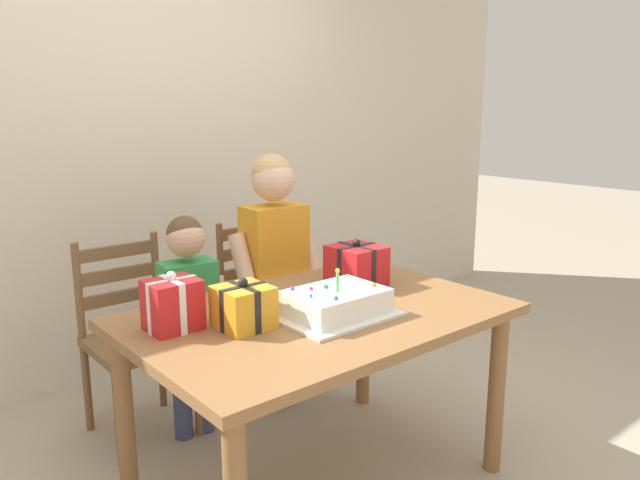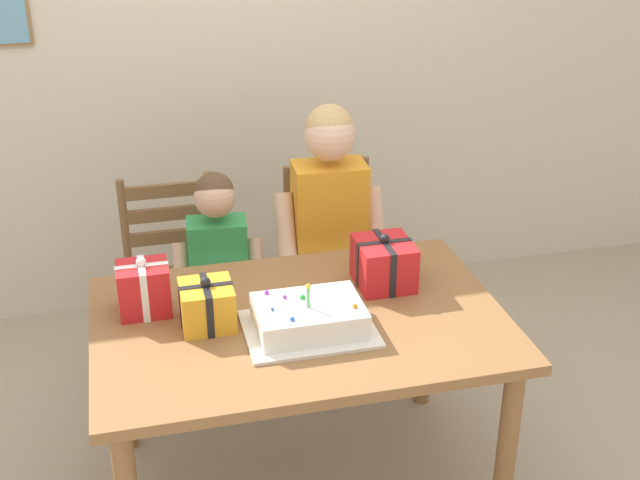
# 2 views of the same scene
# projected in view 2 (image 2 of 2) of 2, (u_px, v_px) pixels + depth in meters

# --- Properties ---
(back_wall) EXTENTS (6.40, 0.11, 2.60)m
(back_wall) POSITION_uv_depth(u_px,v_px,m) (225.00, 54.00, 4.10)
(back_wall) COLOR beige
(back_wall) RESTS_ON ground
(dining_table) EXTENTS (1.43, 0.96, 0.75)m
(dining_table) POSITION_uv_depth(u_px,v_px,m) (300.00, 341.00, 2.97)
(dining_table) COLOR olive
(dining_table) RESTS_ON ground
(birthday_cake) EXTENTS (0.44, 0.34, 0.19)m
(birthday_cake) POSITION_uv_depth(u_px,v_px,m) (309.00, 318.00, 2.83)
(birthday_cake) COLOR white
(birthday_cake) RESTS_ON dining_table
(gift_box_red_large) EXTENTS (0.21, 0.23, 0.21)m
(gift_box_red_large) POSITION_uv_depth(u_px,v_px,m) (384.00, 263.00, 3.11)
(gift_box_red_large) COLOR red
(gift_box_red_large) RESTS_ON dining_table
(gift_box_beside_cake) EXTENTS (0.18, 0.19, 0.19)m
(gift_box_beside_cake) POSITION_uv_depth(u_px,v_px,m) (207.00, 305.00, 2.86)
(gift_box_beside_cake) COLOR gold
(gift_box_beside_cake) RESTS_ON dining_table
(gift_box_corner_small) EXTENTS (0.18, 0.16, 0.22)m
(gift_box_corner_small) POSITION_uv_depth(u_px,v_px,m) (144.00, 289.00, 2.93)
(gift_box_corner_small) COLOR red
(gift_box_corner_small) RESTS_ON dining_table
(chair_left) EXTENTS (0.42, 0.42, 0.92)m
(chair_left) POSITION_uv_depth(u_px,v_px,m) (175.00, 283.00, 3.74)
(chair_left) COLOR brown
(chair_left) RESTS_ON ground
(chair_right) EXTENTS (0.45, 0.45, 0.92)m
(chair_right) POSITION_uv_depth(u_px,v_px,m) (337.00, 264.00, 3.91)
(chair_right) COLOR brown
(chair_right) RESTS_ON ground
(child_older) EXTENTS (0.48, 0.27, 1.30)m
(child_older) POSITION_uv_depth(u_px,v_px,m) (329.00, 221.00, 3.56)
(child_older) COLOR #38426B
(child_older) RESTS_ON ground
(child_younger) EXTENTS (0.39, 0.23, 1.05)m
(child_younger) POSITION_uv_depth(u_px,v_px,m) (219.00, 266.00, 3.52)
(child_younger) COLOR #38426B
(child_younger) RESTS_ON ground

